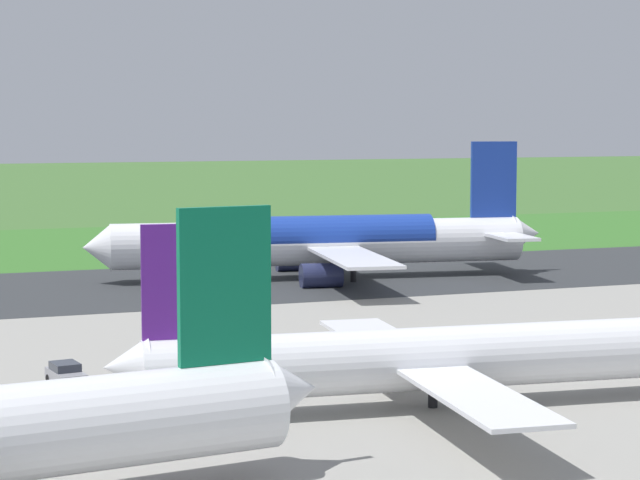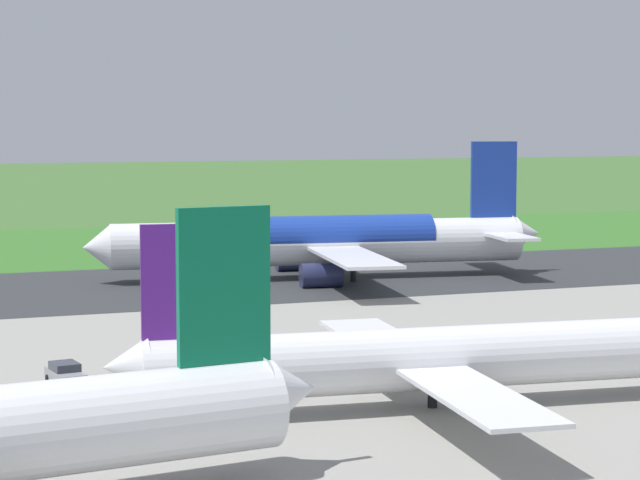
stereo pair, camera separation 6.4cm
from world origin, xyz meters
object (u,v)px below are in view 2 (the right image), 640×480
(airliner_parked_mid, at_px, (429,357))
(service_car_ops, at_px, (66,374))
(airliner_main, at_px, (323,241))
(traffic_cone_orange, at_px, (320,243))
(no_stopping_sign, at_px, (346,235))

(airliner_parked_mid, distance_m, service_car_ops, 25.49)
(airliner_main, xyz_separation_m, airliner_parked_mid, (16.02, 61.98, -1.04))
(airliner_main, relative_size, traffic_cone_orange, 98.30)
(airliner_main, relative_size, service_car_ops, 12.23)
(airliner_parked_mid, height_order, service_car_ops, airliner_parked_mid)
(traffic_cone_orange, bearing_deg, airliner_main, 70.26)
(service_car_ops, relative_size, no_stopping_sign, 1.73)
(traffic_cone_orange, bearing_deg, no_stopping_sign, 152.51)
(airliner_parked_mid, height_order, no_stopping_sign, airliner_parked_mid)
(service_car_ops, height_order, no_stopping_sign, no_stopping_sign)
(airliner_parked_mid, bearing_deg, no_stopping_sign, -108.66)
(service_car_ops, bearing_deg, airliner_main, -127.82)
(service_car_ops, height_order, traffic_cone_orange, service_car_ops)
(airliner_parked_mid, relative_size, traffic_cone_orange, 75.66)
(airliner_parked_mid, xyz_separation_m, traffic_cone_orange, (-28.89, -97.86, -3.04))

